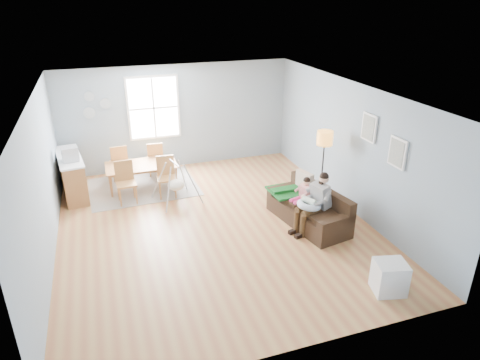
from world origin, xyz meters
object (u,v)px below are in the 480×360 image
object	(u,v)px
dining_table	(142,176)
floor_lamp	(324,144)
sofa	(310,211)
baby_swing	(176,184)
chair_sw	(125,179)
storage_cube	(389,277)
chair_ne	(155,157)
father	(315,201)
chair_se	(166,174)
monitor	(70,154)
chair_nw	(119,161)
counter	(72,175)
toddler	(303,192)

from	to	relation	value
dining_table	floor_lamp	bearing A→B (deg)	-29.52
sofa	baby_swing	distance (m)	3.02
chair_sw	storage_cube	bearing A→B (deg)	-51.79
chair_ne	floor_lamp	bearing A→B (deg)	-40.21
father	chair_se	world-z (taller)	father
father	monitor	distance (m)	5.37
baby_swing	father	bearing A→B (deg)	-42.27
sofa	chair_nw	bearing A→B (deg)	135.58
chair_sw	baby_swing	xyz separation A→B (m)	(1.06, -0.36, -0.12)
storage_cube	dining_table	world-z (taller)	dining_table
father	storage_cube	distance (m)	2.14
dining_table	chair_nw	size ratio (longest dim) A/B	1.78
dining_table	chair_nw	bearing A→B (deg)	128.43
monitor	baby_swing	distance (m)	2.40
dining_table	counter	xyz separation A→B (m)	(-1.57, 0.15, 0.19)
counter	dining_table	bearing A→B (deg)	-5.47
floor_lamp	chair_nw	bearing A→B (deg)	146.82
sofa	chair_se	distance (m)	3.39
chair_nw	baby_swing	xyz separation A→B (m)	(1.10, -1.60, -0.11)
sofa	baby_swing	bearing A→B (deg)	142.63
father	chair_nw	world-z (taller)	father
chair_sw	baby_swing	bearing A→B (deg)	-18.95
dining_table	toddler	bearing A→B (deg)	-42.00
chair_se	storage_cube	bearing A→B (deg)	-59.76
chair_nw	baby_swing	world-z (taller)	baby_swing
toddler	floor_lamp	xyz separation A→B (m)	(0.73, 0.57, 0.75)
toddler	chair_se	bearing A→B (deg)	139.77
father	floor_lamp	xyz separation A→B (m)	(0.70, 1.01, 0.75)
toddler	sofa	bearing A→B (deg)	-58.16
floor_lamp	baby_swing	distance (m)	3.36
father	toddler	xyz separation A→B (m)	(-0.03, 0.45, -0.00)
chair_sw	chair_ne	xyz separation A→B (m)	(0.85, 1.27, -0.03)
sofa	dining_table	bearing A→B (deg)	136.95
chair_nw	monitor	xyz separation A→B (m)	(-1.04, -0.77, 0.57)
father	storage_cube	size ratio (longest dim) A/B	2.12
dining_table	baby_swing	world-z (taller)	baby_swing
toddler	storage_cube	bearing A→B (deg)	-84.40
floor_lamp	chair_sw	distance (m)	4.42
floor_lamp	chair_sw	world-z (taller)	floor_lamp
sofa	toddler	size ratio (longest dim) A/B	2.70
counter	father	bearing A→B (deg)	-35.79
toddler	chair_ne	bearing A→B (deg)	127.19
chair_sw	toddler	bearing A→B (deg)	-31.18
floor_lamp	counter	bearing A→B (deg)	156.72
dining_table	chair_sw	world-z (taller)	chair_sw
chair_se	chair_nw	bearing A→B (deg)	128.55
father	dining_table	xyz separation A→B (m)	(-2.96, 3.11, -0.34)
dining_table	counter	size ratio (longest dim) A/B	0.95
toddler	chair_sw	bearing A→B (deg)	148.82
storage_cube	baby_swing	xyz separation A→B (m)	(-2.54, 4.21, 0.15)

